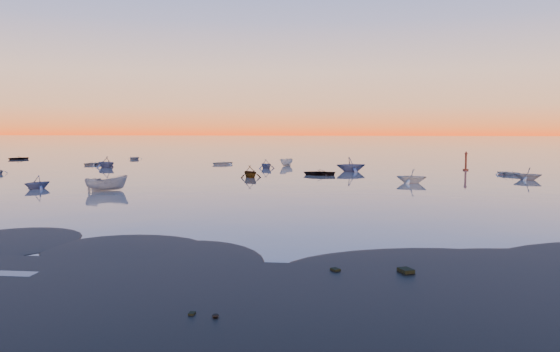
# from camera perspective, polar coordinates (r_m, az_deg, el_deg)

# --- Properties ---
(ground) EXTENTS (600.00, 600.00, 0.00)m
(ground) POSITION_cam_1_polar(r_m,az_deg,el_deg) (127.80, 3.17, 2.27)
(ground) COLOR #6B6159
(ground) RESTS_ON ground
(mud_lobes) EXTENTS (140.00, 6.00, 0.07)m
(mud_lobes) POSITION_cam_1_polar(r_m,az_deg,el_deg) (28.08, -8.53, -7.81)
(mud_lobes) COLOR black
(mud_lobes) RESTS_ON ground
(moored_fleet) EXTENTS (124.00, 58.00, 1.20)m
(moored_fleet) POSITION_cam_1_polar(r_m,az_deg,el_deg) (81.00, 1.31, 0.65)
(moored_fleet) COLOR beige
(moored_fleet) RESTS_ON ground
(boat_near_center) EXTENTS (3.93, 4.44, 1.46)m
(boat_near_center) POSITION_cam_1_polar(r_m,az_deg,el_deg) (56.71, -17.64, -1.49)
(boat_near_center) COLOR slate
(boat_near_center) RESTS_ON ground
(channel_marker) EXTENTS (0.82, 0.82, 2.93)m
(channel_marker) POSITION_cam_1_polar(r_m,az_deg,el_deg) (84.50, 18.85, 1.35)
(channel_marker) COLOR #4E1B10
(channel_marker) RESTS_ON ground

